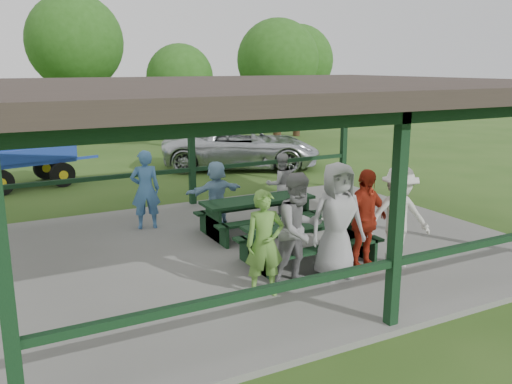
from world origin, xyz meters
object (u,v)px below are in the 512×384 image
pickup_truck (242,147)px  farm_trailer (24,165)px  contestant_red (364,220)px  spectator_lblue (216,193)px  contestant_grey_mid (337,221)px  spectator_blue (145,190)px  picnic_table_near (308,237)px  contestant_grey_left (299,229)px  contestant_green (265,243)px  spectator_grey (281,184)px  picnic_table_far (258,211)px  contestant_white_fedora (398,217)px

pickup_truck → farm_trailer: (-7.21, 0.29, -0.11)m
contestant_red → spectator_lblue: 3.87m
contestant_grey_mid → contestant_red: 0.61m
spectator_blue → picnic_table_near: bearing=130.8°
spectator_lblue → contestant_grey_left: bearing=82.8°
contestant_green → contestant_grey_mid: 1.44m
contestant_grey_left → contestant_grey_mid: 0.74m
contestant_green → contestant_grey_mid: bearing=19.4°
spectator_grey → picnic_table_far: bearing=49.3°
contestant_white_fedora → contestant_grey_left: bearing=-164.4°
contestant_green → contestant_red: bearing=19.2°
contestant_red → spectator_grey: size_ratio=1.20×
contestant_grey_mid → spectator_blue: contestant_grey_mid is taller
spectator_blue → farm_trailer: size_ratio=0.45×
contestant_grey_left → spectator_blue: bearing=97.8°
contestant_red → farm_trailer: bearing=106.0°
spectator_lblue → spectator_grey: 1.72m
picnic_table_near → spectator_blue: bearing=120.3°
picnic_table_far → contestant_red: contestant_red is taller
pickup_truck → contestant_grey_mid: bearing=-170.7°
contestant_grey_mid → pickup_truck: bearing=82.5°
contestant_white_fedora → spectator_blue: size_ratio=1.07×
contestant_red → picnic_table_near: bearing=121.6°
picnic_table_near → contestant_grey_left: contestant_grey_left is taller
picnic_table_near → picnic_table_far: bearing=89.1°
contestant_white_fedora → picnic_table_near: bearing=163.4°
picnic_table_near → contestant_grey_mid: contestant_grey_mid is taller
contestant_green → pickup_truck: bearing=81.2°
contestant_red → pickup_truck: bearing=67.7°
picnic_table_near → contestant_white_fedora: 1.64m
contestant_white_fedora → farm_trailer: 11.79m
contestant_red → spectator_grey: bearing=74.3°
contestant_red → contestant_white_fedora: (0.65, -0.14, 0.01)m
contestant_red → contestant_white_fedora: contestant_white_fedora is taller
spectator_blue → spectator_grey: spectator_blue is taller
picnic_table_near → contestant_white_fedora: bearing=-35.5°
farm_trailer → picnic_table_near: bearing=-79.9°
contestant_red → contestant_grey_left: bearing=173.2°
picnic_table_near → spectator_blue: (-2.00, 3.43, 0.40)m
contestant_grey_mid → contestant_green: bearing=-166.1°
contestant_white_fedora → pickup_truck: contestant_white_fedora is taller
picnic_table_near → spectator_grey: bearing=68.8°
contestant_red → contestant_green: bearing=175.8°
contestant_grey_mid → spectator_grey: (1.13, 3.81, -0.24)m
picnic_table_far → spectator_lblue: size_ratio=1.66×
spectator_lblue → picnic_table_far: bearing=118.2°
picnic_table_far → farm_trailer: 8.62m
spectator_blue → spectator_grey: size_ratio=1.16×
spectator_lblue → farm_trailer: bearing=-68.1°
contestant_green → pickup_truck: 11.27m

